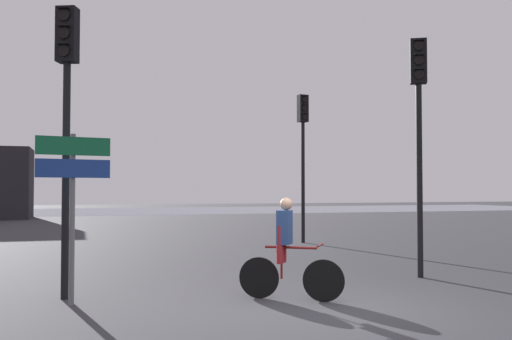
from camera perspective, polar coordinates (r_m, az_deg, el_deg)
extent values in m
plane|color=#333338|center=(8.44, 7.09, -13.93)|extent=(120.00, 120.00, 0.00)
cube|color=slate|center=(47.27, -13.21, -4.02)|extent=(80.00, 16.00, 0.01)
cylinder|color=black|center=(11.86, 16.03, -0.96)|extent=(0.12, 0.12, 3.88)
cube|color=black|center=(12.14, 15.92, 10.40)|extent=(0.40, 0.36, 0.90)
cylinder|color=black|center=(12.07, 15.97, 11.88)|extent=(0.18, 0.12, 0.19)
cube|color=black|center=(12.08, 15.97, 12.41)|extent=(0.22, 0.20, 0.02)
cylinder|color=black|center=(12.01, 15.98, 10.53)|extent=(0.18, 0.12, 0.19)
cube|color=black|center=(12.01, 15.99, 11.07)|extent=(0.22, 0.20, 0.02)
cylinder|color=black|center=(11.95, 16.00, 9.18)|extent=(0.18, 0.12, 0.19)
cube|color=black|center=(11.95, 16.00, 9.71)|extent=(0.22, 0.20, 0.02)
cylinder|color=black|center=(18.83, 4.72, -1.22)|extent=(0.12, 0.12, 3.98)
cube|color=black|center=(19.02, 4.70, 6.15)|extent=(0.35, 0.28, 0.90)
cylinder|color=black|center=(18.94, 4.90, 7.07)|extent=(0.19, 0.05, 0.19)
cube|color=black|center=(18.94, 4.93, 7.41)|extent=(0.20, 0.14, 0.02)
cylinder|color=black|center=(18.90, 4.90, 6.20)|extent=(0.19, 0.05, 0.19)
cube|color=black|center=(18.90, 4.93, 6.54)|extent=(0.20, 0.14, 0.02)
cylinder|color=black|center=(18.86, 4.91, 5.33)|extent=(0.19, 0.05, 0.19)
cube|color=black|center=(18.86, 4.94, 5.67)|extent=(0.20, 0.14, 0.02)
cylinder|color=black|center=(9.67, -18.49, -0.95)|extent=(0.12, 0.12, 3.81)
cube|color=black|center=(9.99, -18.34, 12.70)|extent=(0.39, 0.34, 0.90)
cylinder|color=black|center=(9.94, -18.64, 14.50)|extent=(0.19, 0.10, 0.19)
cube|color=black|center=(9.96, -18.68, 15.13)|extent=(0.22, 0.18, 0.02)
cylinder|color=black|center=(9.87, -18.66, 12.88)|extent=(0.19, 0.10, 0.19)
cube|color=black|center=(9.88, -18.70, 13.53)|extent=(0.22, 0.18, 0.02)
cylinder|color=black|center=(9.80, -18.68, 11.24)|extent=(0.19, 0.10, 0.19)
cube|color=black|center=(9.80, -18.72, 11.89)|extent=(0.22, 0.18, 0.02)
cylinder|color=slate|center=(9.10, -17.91, -4.71)|extent=(0.08, 0.08, 2.60)
cube|color=#116038|center=(9.06, -17.77, 2.30)|extent=(1.09, 0.24, 0.28)
cube|color=navy|center=(9.04, -17.79, 0.15)|extent=(1.09, 0.24, 0.28)
cylinder|color=black|center=(9.10, 6.77, -10.93)|extent=(0.57, 0.40, 0.66)
cylinder|color=black|center=(9.34, 0.30, -10.72)|extent=(0.57, 0.40, 0.66)
cylinder|color=maroon|center=(9.14, 3.49, -7.74)|extent=(0.72, 0.50, 0.04)
cylinder|color=maroon|center=(9.20, 2.57, -9.12)|extent=(0.04, 0.04, 0.55)
cylinder|color=maroon|center=(9.04, 6.44, -7.48)|extent=(0.28, 0.40, 0.03)
cylinder|color=maroon|center=(9.08, 2.41, -7.47)|extent=(0.11, 0.11, 0.60)
cylinder|color=maroon|center=(9.27, 2.72, -7.36)|extent=(0.11, 0.11, 0.60)
cube|color=navy|center=(9.14, 2.87, -5.73)|extent=(0.33, 0.36, 0.54)
sphere|color=tan|center=(9.12, 3.05, -3.42)|extent=(0.20, 0.20, 0.20)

